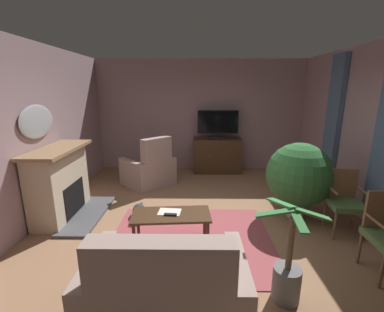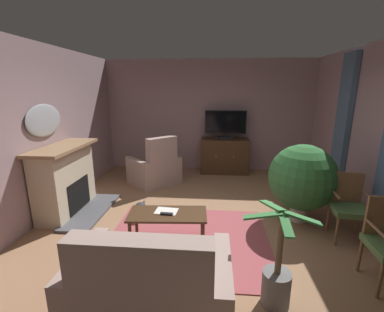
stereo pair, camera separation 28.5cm
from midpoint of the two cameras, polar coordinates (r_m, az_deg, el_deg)
name	(u,v)px [view 1 (the left image)]	position (r m, az deg, el deg)	size (l,w,h in m)	color
ground_plane	(204,229)	(4.21, 0.52, -15.55)	(5.80, 6.88, 0.04)	#936B4C
wall_back	(200,116)	(6.87, 0.62, 8.70)	(5.80, 0.10, 2.79)	gray
wall_left	(18,138)	(4.56, -35.05, 3.14)	(0.10, 6.88, 2.79)	gray
curtain_panel_far	(334,118)	(5.75, 27.09, 7.41)	(0.10, 0.44, 2.34)	slate
rug_central	(191,240)	(3.90, -2.38, -17.76)	(2.27, 1.92, 0.01)	#9E474C
fireplace	(61,184)	(4.89, -27.96, -5.45)	(0.91, 1.41, 1.17)	#4C4C51
wall_mirror_oval	(37,122)	(4.80, -32.02, 6.33)	(0.06, 0.90, 0.52)	#B2B7BF
tv_cabinet	(217,156)	(6.71, 4.21, -0.02)	(1.18, 0.55, 0.87)	black
television	(218,124)	(6.50, 4.37, 6.95)	(0.99, 0.20, 0.70)	black
coffee_table	(171,218)	(3.66, -6.82, -13.13)	(1.08, 0.55, 0.45)	#422B19
tv_remote	(170,215)	(3.59, -7.00, -12.51)	(0.17, 0.05, 0.02)	black
folded_newspaper	(170,212)	(3.68, -7.15, -11.94)	(0.30, 0.22, 0.01)	silver
sofa_floral	(166,291)	(2.66, -9.07, -27.05)	(1.43, 0.89, 1.01)	#A3897F
armchair_facing_sofa	(150,170)	(5.90, -10.54, -3.05)	(1.28, 1.28, 1.09)	#A3897F
side_chair_nearest_door	(344,200)	(4.41, 28.54, -8.31)	(0.49, 0.48, 0.93)	#4C703D
potted_plant_tall_palm_by_window	(299,175)	(4.53, 20.48, -3.96)	(1.04, 1.04, 1.25)	beige
potted_plant_small_fern_corner	(287,276)	(2.99, 17.07, -23.66)	(0.70, 0.79, 1.01)	slate
cat	(139,211)	(4.55, -13.23, -11.63)	(0.27, 0.67, 0.23)	#2D2D33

